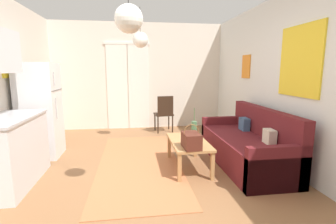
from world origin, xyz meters
TOP-DOWN VIEW (x-y plane):
  - ground_plane at (0.00, 0.00)m, footprint 4.83×7.32m
  - wall_back at (-0.01, 3.41)m, footprint 4.43×0.13m
  - wall_right at (2.16, 0.00)m, footprint 0.12×6.92m
  - area_rug at (-0.09, 0.84)m, footprint 1.27×3.07m
  - couch at (1.65, 0.55)m, footprint 0.83×1.98m
  - coffee_table at (0.66, 0.54)m, footprint 0.54×1.02m
  - bamboo_vase at (0.79, 0.73)m, footprint 0.09×0.09m
  - handbag at (0.61, 0.18)m, footprint 0.23×0.34m
  - refrigerator at (-1.75, 1.43)m, footprint 0.62×0.61m
  - kitchen_counter at (-1.80, 0.30)m, footprint 0.60×1.24m
  - accent_chair at (0.57, 2.81)m, footprint 0.47×0.45m
  - pendant_lamp_near at (-0.19, -0.45)m, footprint 0.28×0.28m
  - pendant_lamp_far at (0.00, 1.88)m, footprint 0.30×0.30m

SIDE VIEW (x-z plane):
  - ground_plane at x=0.00m, z-range -0.10..0.00m
  - area_rug at x=-0.09m, z-range 0.00..0.01m
  - couch at x=1.65m, z-range -0.16..0.74m
  - coffee_table at x=0.66m, z-range 0.16..0.60m
  - accent_chair at x=0.57m, z-range 0.05..0.93m
  - handbag at x=0.61m, z-range 0.37..0.71m
  - bamboo_vase at x=0.79m, z-range 0.33..0.80m
  - kitchen_counter at x=-1.80m, z-range -0.25..1.77m
  - refrigerator at x=-1.75m, z-range 0.00..1.62m
  - wall_back at x=-0.01m, z-range -0.01..2.64m
  - wall_right at x=2.16m, z-range 0.00..2.66m
  - pendant_lamp_near at x=-0.19m, z-range 1.60..2.40m
  - pendant_lamp_far at x=0.00m, z-range 1.69..2.43m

